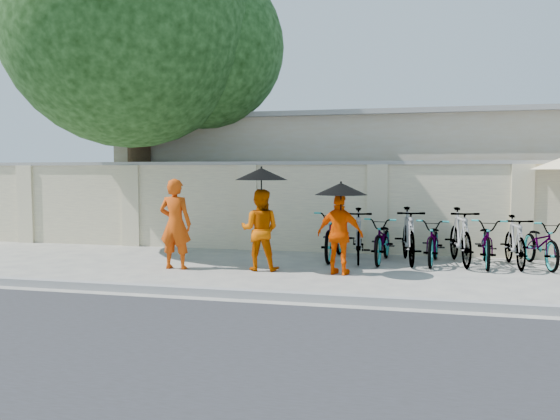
# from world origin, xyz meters

# --- Properties ---
(ground) EXTENTS (80.00, 80.00, 0.00)m
(ground) POSITION_xyz_m (0.00, 0.00, 0.00)
(ground) COLOR #ABA696
(kerb) EXTENTS (40.00, 0.16, 0.12)m
(kerb) POSITION_xyz_m (0.00, -1.70, 0.06)
(kerb) COLOR gray
(kerb) RESTS_ON ground
(compound_wall) EXTENTS (20.00, 0.30, 2.00)m
(compound_wall) POSITION_xyz_m (1.00, 3.20, 1.00)
(compound_wall) COLOR beige
(compound_wall) RESTS_ON ground
(building_behind) EXTENTS (14.00, 6.00, 3.20)m
(building_behind) POSITION_xyz_m (2.00, 7.00, 1.60)
(building_behind) COLOR #B8B2A4
(building_behind) RESTS_ON ground
(shade_tree) EXTENTS (6.70, 6.20, 8.20)m
(shade_tree) POSITION_xyz_m (-3.66, 2.97, 5.10)
(shade_tree) COLOR brown
(shade_tree) RESTS_ON ground
(monk_left) EXTENTS (0.63, 0.41, 1.71)m
(monk_left) POSITION_xyz_m (-1.62, 0.32, 0.86)
(monk_left) COLOR #C63F08
(monk_left) RESTS_ON ground
(monk_center) EXTENTS (0.76, 0.60, 1.52)m
(monk_center) POSITION_xyz_m (-0.02, 0.53, 0.76)
(monk_center) COLOR #C84E00
(monk_center) RESTS_ON ground
(parasol_center) EXTENTS (0.97, 0.97, 1.05)m
(parasol_center) POSITION_xyz_m (0.03, 0.45, 1.80)
(parasol_center) COLOR black
(parasol_center) RESTS_ON ground
(monk_right) EXTENTS (0.91, 0.55, 1.45)m
(monk_right) POSITION_xyz_m (1.49, 0.42, 0.73)
(monk_right) COLOR #F14B00
(monk_right) RESTS_ON ground
(parasol_right) EXTENTS (0.93, 0.93, 0.82)m
(parasol_right) POSITION_xyz_m (1.51, 0.34, 1.54)
(parasol_right) COLOR black
(parasol_right) RESTS_ON ground
(bike_0) EXTENTS (0.76, 1.99, 1.03)m
(bike_0) POSITION_xyz_m (1.19, 2.11, 0.52)
(bike_0) COLOR gray
(bike_0) RESTS_ON ground
(bike_1) EXTENTS (0.68, 1.86, 1.10)m
(bike_1) POSITION_xyz_m (1.69, 1.92, 0.55)
(bike_1) COLOR gray
(bike_1) RESTS_ON ground
(bike_2) EXTENTS (0.79, 1.83, 0.94)m
(bike_2) POSITION_xyz_m (2.18, 1.95, 0.47)
(bike_2) COLOR gray
(bike_2) RESTS_ON ground
(bike_3) EXTENTS (0.72, 1.92, 1.13)m
(bike_3) POSITION_xyz_m (2.68, 1.93, 0.56)
(bike_3) COLOR gray
(bike_3) RESTS_ON ground
(bike_4) EXTENTS (0.82, 1.81, 0.92)m
(bike_4) POSITION_xyz_m (3.18, 2.00, 0.46)
(bike_4) COLOR gray
(bike_4) RESTS_ON ground
(bike_5) EXTENTS (0.74, 1.92, 1.12)m
(bike_5) POSITION_xyz_m (3.68, 2.04, 0.56)
(bike_5) COLOR gray
(bike_5) RESTS_ON ground
(bike_6) EXTENTS (0.78, 1.85, 0.95)m
(bike_6) POSITION_xyz_m (4.18, 1.97, 0.47)
(bike_6) COLOR gray
(bike_6) RESTS_ON ground
(bike_7) EXTENTS (0.53, 1.68, 1.00)m
(bike_7) POSITION_xyz_m (4.68, 1.95, 0.50)
(bike_7) COLOR gray
(bike_7) RESTS_ON ground
(bike_8) EXTENTS (0.83, 1.81, 0.91)m
(bike_8) POSITION_xyz_m (5.18, 2.08, 0.46)
(bike_8) COLOR gray
(bike_8) RESTS_ON ground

